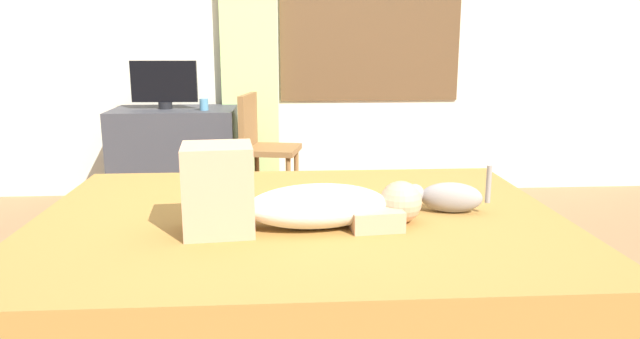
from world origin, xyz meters
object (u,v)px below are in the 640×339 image
object	(u,v)px
bed	(300,274)
cup	(204,105)
cat	(447,197)
chair_by_desk	(262,143)
desk	(176,158)
tv_monitor	(164,84)
person_lying	(292,200)

from	to	relation	value
bed	cup	world-z (taller)	cup
cat	cup	world-z (taller)	cup
bed	chair_by_desk	bearing A→B (deg)	96.65
desk	bed	bearing A→B (deg)	-66.73
tv_monitor	bed	bearing A→B (deg)	-65.36
person_lying	tv_monitor	distance (m)	2.37
person_lying	cup	xyz separation A→B (m)	(-0.59, 2.07, 0.15)
chair_by_desk	bed	bearing A→B (deg)	-83.35
bed	tv_monitor	distance (m)	2.31
bed	person_lying	distance (m)	0.42
cat	cup	distance (m)	2.28
bed	tv_monitor	size ratio (longest dim) A/B	4.71
person_lying	desk	bearing A→B (deg)	110.89
desk	tv_monitor	xyz separation A→B (m)	(-0.06, -0.00, 0.55)
desk	chair_by_desk	bearing A→B (deg)	-15.71
bed	cat	size ratio (longest dim) A/B	6.42
tv_monitor	chair_by_desk	world-z (taller)	tv_monitor
cup	cat	bearing A→B (deg)	-56.50
desk	cup	world-z (taller)	cup
cat	desk	distance (m)	2.51
bed	cup	xyz separation A→B (m)	(-0.63, 1.90, 0.52)
bed	desk	xyz separation A→B (m)	(-0.86, 2.01, 0.11)
cat	desk	xyz separation A→B (m)	(-1.49, 2.01, -0.22)
tv_monitor	cat	bearing A→B (deg)	-52.31
bed	desk	world-z (taller)	desk
bed	person_lying	size ratio (longest dim) A/B	2.40
cat	desk	bearing A→B (deg)	126.65
cat	cup	bearing A→B (deg)	123.50
tv_monitor	desk	bearing A→B (deg)	0.00
cat	cup	xyz separation A→B (m)	(-1.25, 1.90, 0.19)
tv_monitor	chair_by_desk	xyz separation A→B (m)	(0.71, -0.18, -0.41)
bed	desk	distance (m)	2.19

